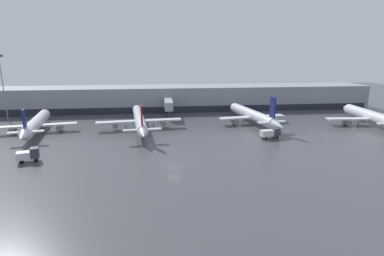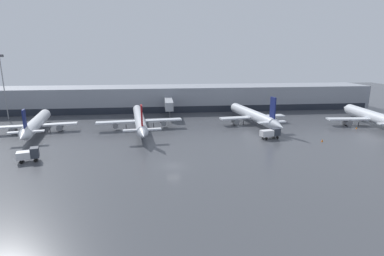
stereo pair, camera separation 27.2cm
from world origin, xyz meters
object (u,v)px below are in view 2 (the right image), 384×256
object	(u,v)px
service_truck_0	(270,133)
apron_light_mast_0	(1,70)
service_truck_2	(29,154)
parked_jet_2	(373,117)
parked_jet_3	(36,123)
parked_jet_0	(253,115)
traffic_cone_2	(322,140)
traffic_cone_1	(357,128)
parked_jet_1	(140,119)

from	to	relation	value
service_truck_0	apron_light_mast_0	size ratio (longest dim) A/B	0.26
service_truck_2	parked_jet_2	bearing A→B (deg)	-3.29
parked_jet_3	apron_light_mast_0	xyz separation A→B (m)	(-16.11, 19.00, 13.70)
parked_jet_0	traffic_cone_2	world-z (taller)	parked_jet_0
service_truck_2	traffic_cone_1	world-z (taller)	service_truck_2
parked_jet_0	apron_light_mast_0	size ratio (longest dim) A/B	1.68
service_truck_0	service_truck_2	bearing A→B (deg)	179.06
parked_jet_0	parked_jet_3	size ratio (longest dim) A/B	1.05
parked_jet_3	service_truck_0	bearing A→B (deg)	-111.26
traffic_cone_2	parked_jet_3	bearing A→B (deg)	166.75
parked_jet_3	apron_light_mast_0	distance (m)	28.43
parked_jet_1	traffic_cone_2	xyz separation A→B (m)	(45.56, -18.20, -2.53)
parked_jet_1	parked_jet_3	distance (m)	28.04
parked_jet_1	parked_jet_2	bearing A→B (deg)	-98.52
service_truck_2	traffic_cone_1	xyz separation A→B (m)	(83.26, 18.13, -1.23)
parked_jet_1	apron_light_mast_0	size ratio (longest dim) A/B	1.86
traffic_cone_1	traffic_cone_2	distance (m)	20.57
traffic_cone_1	apron_light_mast_0	size ratio (longest dim) A/B	0.03
parked_jet_2	apron_light_mast_0	xyz separation A→B (m)	(-114.14, 21.22, 13.70)
parked_jet_0	traffic_cone_2	size ratio (longest dim) A/B	50.03
parked_jet_2	service_truck_0	world-z (taller)	parked_jet_2
service_truck_2	apron_light_mast_0	size ratio (longest dim) A/B	0.21
parked_jet_0	traffic_cone_2	distance (m)	24.06
parked_jet_1	parked_jet_2	world-z (taller)	parked_jet_2
traffic_cone_2	apron_light_mast_0	distance (m)	98.07
parked_jet_3	service_truck_0	world-z (taller)	parked_jet_3
parked_jet_0	service_truck_2	bearing A→B (deg)	108.37
parked_jet_1	service_truck_2	size ratio (longest dim) A/B	8.75
parked_jet_2	apron_light_mast_0	distance (m)	116.90
traffic_cone_2	traffic_cone_1	bearing A→B (deg)	34.07
parked_jet_2	service_truck_2	size ratio (longest dim) A/B	7.62
apron_light_mast_0	service_truck_2	bearing A→B (deg)	-61.34
service_truck_2	parked_jet_3	bearing A→B (deg)	90.32
parked_jet_3	traffic_cone_1	xyz separation A→B (m)	(90.61, -5.81, -2.27)
parked_jet_1	service_truck_2	bearing A→B (deg)	134.23
parked_jet_2	service_truck_2	distance (m)	93.24
parked_jet_1	traffic_cone_1	bearing A→B (deg)	-102.09
traffic_cone_1	traffic_cone_2	size ratio (longest dim) A/B	0.83
parked_jet_1	traffic_cone_2	bearing A→B (deg)	-117.77
parked_jet_1	traffic_cone_1	size ratio (longest dim) A/B	66.84
parked_jet_0	parked_jet_2	distance (m)	36.02
apron_light_mast_0	parked_jet_3	bearing A→B (deg)	-49.70
service_truck_0	traffic_cone_2	distance (m)	12.53
parked_jet_3	service_truck_2	xyz separation A→B (m)	(7.36, -23.94, -1.03)
service_truck_2	apron_light_mast_0	xyz separation A→B (m)	(-23.47, 42.95, 14.73)
parked_jet_1	service_truck_2	world-z (taller)	parked_jet_1
parked_jet_3	parked_jet_0	bearing A→B (deg)	-95.81
service_truck_0	traffic_cone_2	size ratio (longest dim) A/B	7.71
parked_jet_3	parked_jet_1	bearing A→B (deg)	-97.60
parked_jet_2	traffic_cone_2	world-z (taller)	parked_jet_2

